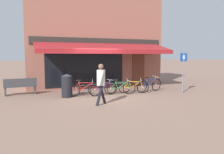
{
  "coord_description": "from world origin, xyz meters",
  "views": [
    {
      "loc": [
        -3.61,
        -10.06,
        2.06
      ],
      "look_at": [
        0.13,
        -0.67,
        1.05
      ],
      "focal_mm": 35.0,
      "sensor_mm": 36.0,
      "label": 1
    }
  ],
  "objects": [
    {
      "name": "bicycle_red",
      "position": [
        -0.92,
        0.47,
        0.38
      ],
      "size": [
        1.73,
        0.66,
        0.85
      ],
      "rotation": [
        0.04,
        0.0,
        -0.28
      ],
      "color": "black",
      "rests_on": "ground_plane"
    },
    {
      "name": "bicycle_blue",
      "position": [
        2.85,
        0.46,
        0.39
      ],
      "size": [
        1.82,
        0.58,
        0.89
      ],
      "rotation": [
        0.14,
        0.0,
        0.24
      ],
      "color": "black",
      "rests_on": "ground_plane"
    },
    {
      "name": "bicycle_purple",
      "position": [
        0.11,
        0.49,
        0.35
      ],
      "size": [
        1.64,
        0.67,
        0.79
      ],
      "rotation": [
        0.0,
        0.0,
        0.32
      ],
      "color": "black",
      "rests_on": "ground_plane"
    },
    {
      "name": "bicycle_orange",
      "position": [
        1.82,
        0.43,
        0.35
      ],
      "size": [
        1.58,
        0.86,
        0.82
      ],
      "rotation": [
        0.15,
        0.0,
        -0.42
      ],
      "color": "black",
      "rests_on": "ground_plane"
    },
    {
      "name": "shop_front",
      "position": [
        0.81,
        4.42,
        3.09
      ],
      "size": [
        8.86,
        4.97,
        6.19
      ],
      "color": "#8E5647",
      "rests_on": "ground_plane"
    },
    {
      "name": "litter_bin",
      "position": [
        -1.75,
        0.6,
        0.58
      ],
      "size": [
        0.54,
        0.54,
        1.15
      ],
      "color": "black",
      "rests_on": "ground_plane"
    },
    {
      "name": "parking_sign",
      "position": [
        4.41,
        -0.45,
        1.37
      ],
      "size": [
        0.44,
        0.07,
        2.23
      ],
      "color": "slate",
      "rests_on": "ground_plane"
    },
    {
      "name": "bike_rack_rail",
      "position": [
        0.97,
        0.59,
        0.49
      ],
      "size": [
        4.42,
        0.04,
        0.57
      ],
      "color": "#47494F",
      "rests_on": "ground_plane"
    },
    {
      "name": "bicycle_green",
      "position": [
        0.96,
        0.3,
        0.36
      ],
      "size": [
        1.66,
        0.65,
        0.84
      ],
      "rotation": [
        0.14,
        0.0,
        -0.22
      ],
      "color": "black",
      "rests_on": "ground_plane"
    },
    {
      "name": "pedestrian_adult",
      "position": [
        -0.72,
        -1.56,
        1.05
      ],
      "size": [
        0.57,
        0.63,
        1.72
      ],
      "rotation": [
        0.0,
        0.0,
        0.13
      ],
      "color": "black",
      "rests_on": "ground_plane"
    },
    {
      "name": "park_bench",
      "position": [
        -3.88,
        2.11,
        0.46
      ],
      "size": [
        1.62,
        0.54,
        0.87
      ],
      "rotation": [
        0.0,
        0.0,
        0.06
      ],
      "color": "#38383D",
      "rests_on": "ground_plane"
    },
    {
      "name": "ground_plane",
      "position": [
        0.0,
        0.0,
        0.0
      ],
      "size": [
        160.0,
        160.0,
        0.0
      ],
      "primitive_type": "plane",
      "color": "#846656"
    }
  ]
}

